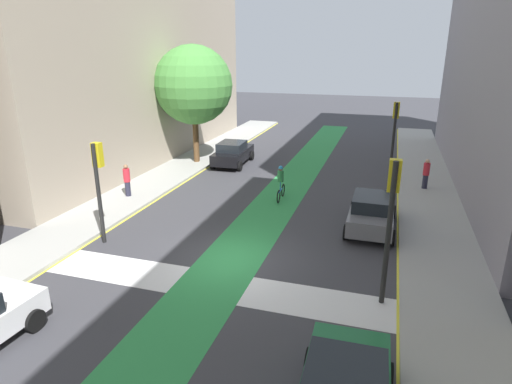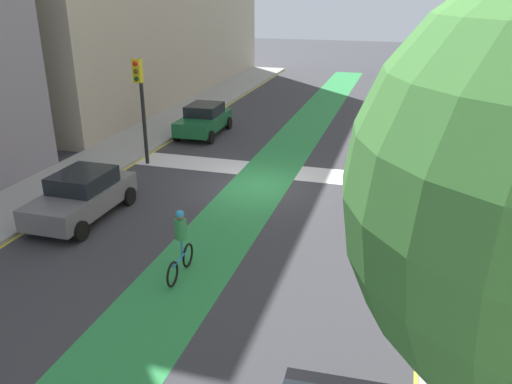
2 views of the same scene
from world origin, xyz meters
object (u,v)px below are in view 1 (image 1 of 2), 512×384
at_px(traffic_signal_near_left, 98,174).
at_px(traffic_signal_far_right, 395,125).
at_px(traffic_signal_near_right, 391,206).
at_px(street_tree_far, 193,85).
at_px(cyclist_in_lane, 281,182).
at_px(street_tree_near, 194,90).
at_px(car_grey_right_far, 372,212).
at_px(pedestrian_sidewalk_left_a, 127,180).
at_px(pedestrian_sidewalk_right_a, 426,174).
at_px(car_black_left_far, 233,153).

bearing_deg(traffic_signal_near_left, traffic_signal_far_right, 50.38).
distance_m(traffic_signal_near_right, street_tree_far, 18.70).
distance_m(cyclist_in_lane, street_tree_near, 10.06).
relative_size(traffic_signal_near_right, traffic_signal_near_left, 1.11).
xyz_separation_m(cyclist_in_lane, street_tree_far, (-7.26, 5.52, 4.24)).
height_order(traffic_signal_near_right, cyclist_in_lane, traffic_signal_near_right).
bearing_deg(car_grey_right_far, street_tree_near, 145.72).
xyz_separation_m(pedestrian_sidewalk_left_a, street_tree_far, (0.40, 7.63, 4.20)).
xyz_separation_m(traffic_signal_near_left, pedestrian_sidewalk_right_a, (12.79, 10.78, -1.87)).
distance_m(traffic_signal_near_right, traffic_signal_near_left, 10.99).
relative_size(traffic_signal_far_right, car_black_left_far, 1.05).
distance_m(traffic_signal_near_left, pedestrian_sidewalk_left_a, 5.58).
height_order(traffic_signal_near_right, pedestrian_sidewalk_left_a, traffic_signal_near_right).
relative_size(traffic_signal_near_right, street_tree_near, 0.70).
bearing_deg(traffic_signal_near_right, street_tree_far, 132.63).
distance_m(traffic_signal_near_left, traffic_signal_far_right, 17.15).
distance_m(car_black_left_far, street_tree_near, 4.81).
bearing_deg(traffic_signal_far_right, car_grey_right_far, -94.41).
xyz_separation_m(traffic_signal_far_right, car_grey_right_far, (-0.67, -8.74, -2.33)).
height_order(car_black_left_far, street_tree_far, street_tree_far).
distance_m(street_tree_near, street_tree_far, 0.35).
distance_m(traffic_signal_near_right, cyclist_in_lane, 9.98).
bearing_deg(car_grey_right_far, pedestrian_sidewalk_right_a, 68.18).
bearing_deg(car_black_left_far, car_grey_right_far, -41.74).
relative_size(cyclist_in_lane, pedestrian_sidewalk_left_a, 1.10).
distance_m(pedestrian_sidewalk_right_a, street_tree_far, 15.16).
bearing_deg(traffic_signal_near_right, traffic_signal_near_left, 173.72).
height_order(car_black_left_far, car_grey_right_far, same).
distance_m(traffic_signal_near_left, street_tree_near, 12.92).
relative_size(car_black_left_far, car_grey_right_far, 1.02).
relative_size(pedestrian_sidewalk_right_a, street_tree_near, 0.25).
distance_m(pedestrian_sidewalk_right_a, street_tree_near, 15.14).
relative_size(pedestrian_sidewalk_left_a, street_tree_far, 0.22).
height_order(car_black_left_far, pedestrian_sidewalk_right_a, pedestrian_sidewalk_right_a).
distance_m(pedestrian_sidewalk_right_a, pedestrian_sidewalk_left_a, 16.00).
distance_m(car_black_left_far, pedestrian_sidewalk_right_a, 12.21).
xyz_separation_m(traffic_signal_near_right, traffic_signal_far_right, (0.02, 14.41, -0.02)).
bearing_deg(street_tree_near, traffic_signal_near_right, -47.61).
height_order(traffic_signal_near_left, pedestrian_sidewalk_left_a, traffic_signal_near_left).
bearing_deg(street_tree_near, traffic_signal_far_right, 2.57).
bearing_deg(car_black_left_far, cyclist_in_lane, -51.17).
xyz_separation_m(pedestrian_sidewalk_right_a, street_tree_far, (-14.46, 1.69, 4.22)).
relative_size(traffic_signal_near_left, car_black_left_far, 0.95).
bearing_deg(street_tree_far, traffic_signal_far_right, 3.33).
xyz_separation_m(car_grey_right_far, street_tree_near, (-11.98, 8.17, 4.10)).
distance_m(traffic_signal_near_left, street_tree_far, 12.80).
relative_size(traffic_signal_far_right, street_tree_far, 0.59).
bearing_deg(car_grey_right_far, traffic_signal_far_right, 85.59).
bearing_deg(street_tree_near, car_black_left_far, 6.82).
relative_size(car_black_left_far, cyclist_in_lane, 2.31).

